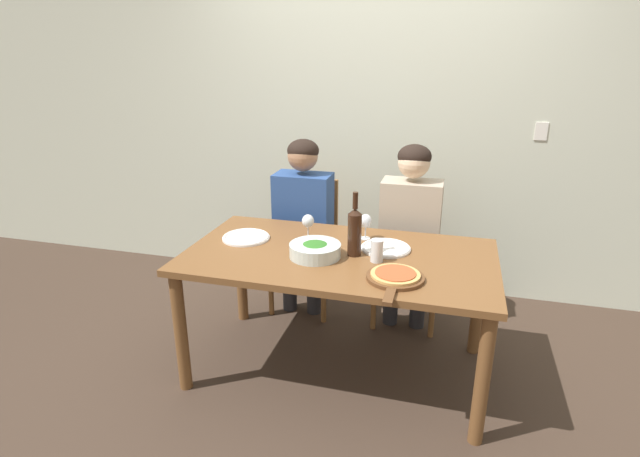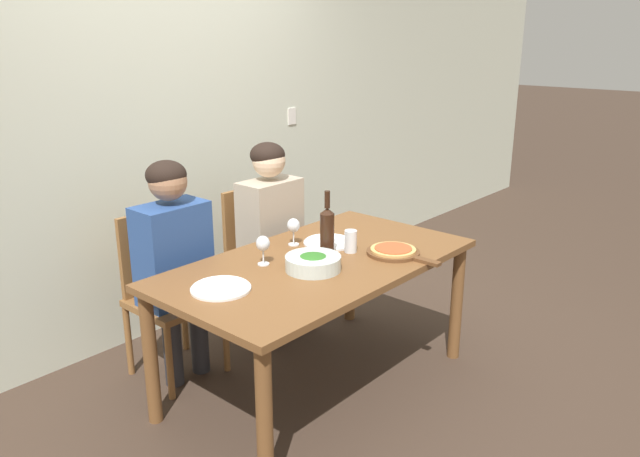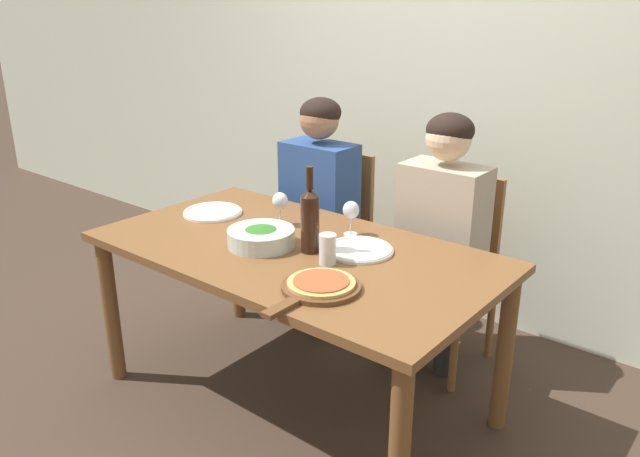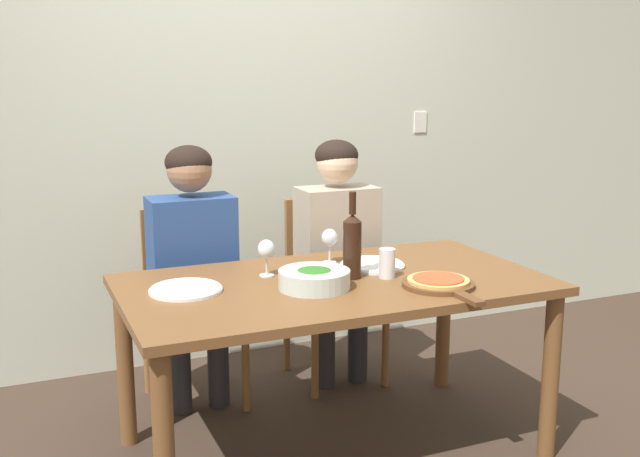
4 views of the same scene
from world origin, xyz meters
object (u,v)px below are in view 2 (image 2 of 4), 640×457
chair_left (166,289)px  dinner_plate_right (328,242)px  broccoli_bowl (313,263)px  pizza_on_board (395,252)px  chair_right (261,255)px  water_tumbler (351,241)px  dinner_plate_left (221,288)px  wine_glass_left (263,245)px  wine_glass_right (293,227)px  wine_bottle (327,231)px  person_woman (175,251)px  person_man (272,221)px

chair_left → dinner_plate_right: chair_left is taller
broccoli_bowl → pizza_on_board: (0.45, -0.17, -0.02)m
chair_right → water_tumbler: chair_right is taller
chair_right → dinner_plate_left: size_ratio=3.31×
chair_left → dinner_plate_left: (-0.17, -0.68, 0.25)m
wine_glass_left → broccoli_bowl: bearing=-65.1°
wine_glass_left → wine_glass_right: bearing=16.4°
chair_left → wine_glass_left: (0.18, -0.59, 0.34)m
dinner_plate_left → wine_bottle: bearing=-6.2°
wine_bottle → dinner_plate_left: 0.67m
person_woman → dinner_plate_right: (0.64, -0.52, 0.00)m
water_tumbler → chair_left: bearing=127.5°
chair_left → wine_glass_right: bearing=-44.9°
person_man → wine_glass_left: (-0.54, -0.48, 0.10)m
dinner_plate_right → pizza_on_board: (0.10, -0.37, 0.01)m
water_tumbler → person_woman: bearing=131.7°
person_woman → dinner_plate_right: size_ratio=4.44×
chair_right → wine_bottle: 0.87m
pizza_on_board → wine_glass_left: (-0.56, 0.41, 0.09)m
wine_glass_right → dinner_plate_left: bearing=-164.8°
chair_left → chair_right: same height
chair_right → person_man: 0.27m
person_man → dinner_plate_left: size_ratio=4.44×
broccoli_bowl → dinner_plate_left: broccoli_bowl is taller
person_man → pizza_on_board: bearing=-88.9°
chair_left → dinner_plate_right: (0.64, -0.63, 0.25)m
person_man → wine_bottle: 0.70m
wine_glass_left → dinner_plate_right: bearing=-4.7°
wine_glass_left → wine_glass_right: 0.33m
broccoli_bowl → pizza_on_board: size_ratio=0.66×
chair_right → dinner_plate_left: bearing=-142.5°
chair_right → pizza_on_board: size_ratio=2.17×
chair_left → wine_bottle: (0.49, -0.75, 0.38)m
wine_glass_right → broccoli_bowl: bearing=-122.4°
wine_glass_right → water_tumbler: (0.12, -0.31, -0.05)m
water_tumbler → wine_glass_right: bearing=110.9°
person_man → wine_glass_right: size_ratio=8.07×
broccoli_bowl → dinner_plate_left: 0.48m
person_woman → pizza_on_board: bearing=-50.3°
pizza_on_board → person_woman: bearing=129.7°
chair_left → water_tumbler: (0.62, -0.81, 0.30)m
broccoli_bowl → dinner_plate_left: (-0.46, 0.15, -0.03)m
chair_left → chair_right: bearing=0.0°
wine_bottle → person_woman: bearing=127.3°
chair_right → dinner_plate_right: bearing=-97.3°
wine_bottle → broccoli_bowl: size_ratio=1.27×
chair_right → wine_bottle: wine_bottle is taller
wine_bottle → water_tumbler: size_ratio=2.93×
dinner_plate_right → chair_left: bearing=135.4°
pizza_on_board → wine_glass_right: wine_glass_right is taller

